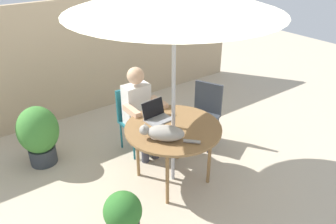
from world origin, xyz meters
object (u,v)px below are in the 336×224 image
at_px(chair_empty, 205,110).
at_px(person_seated, 140,108).
at_px(patio_table, 173,131).
at_px(potted_plant_by_chair, 124,221).
at_px(cat, 163,133).
at_px(potted_plant_near_fence, 39,134).
at_px(chair_occupied, 134,115).
at_px(laptop, 156,114).

bearing_deg(chair_empty, person_seated, 160.97).
bearing_deg(chair_empty, patio_table, -154.31).
xyz_separation_m(patio_table, potted_plant_by_chair, (-0.99, -0.57, -0.32)).
relative_size(patio_table, cat, 2.20).
relative_size(chair_empty, cat, 1.74).
relative_size(chair_empty, potted_plant_by_chair, 1.30).
bearing_deg(cat, potted_plant_near_fence, 123.10).
distance_m(chair_occupied, cat, 1.10).
distance_m(chair_empty, cat, 1.30).
xyz_separation_m(laptop, potted_plant_by_chair, (-0.95, -0.85, -0.44)).
distance_m(patio_table, laptop, 0.31).
height_order(patio_table, potted_plant_near_fence, potted_plant_near_fence).
bearing_deg(potted_plant_near_fence, potted_plant_by_chair, -84.55).
distance_m(chair_occupied, person_seated, 0.23).
relative_size(person_seated, cat, 2.42).
xyz_separation_m(chair_empty, laptop, (-0.93, -0.15, 0.29)).
distance_m(cat, potted_plant_by_chair, 0.98).
xyz_separation_m(chair_empty, person_seated, (-0.88, 0.30, 0.17)).
relative_size(chair_empty, person_seated, 0.72).
bearing_deg(laptop, chair_empty, 8.90).
bearing_deg(chair_occupied, patio_table, -90.00).
distance_m(laptop, potted_plant_by_chair, 1.35).
distance_m(cat, potted_plant_near_fence, 1.74).
distance_m(person_seated, cat, 0.92).
xyz_separation_m(chair_occupied, chair_empty, (0.88, -0.46, 0.00)).
bearing_deg(person_seated, chair_empty, -19.03).
height_order(laptop, cat, laptop).
bearing_deg(potted_plant_near_fence, chair_occupied, -18.46).
bearing_deg(patio_table, cat, -148.39).
xyz_separation_m(chair_occupied, potted_plant_by_chair, (-0.99, -1.46, -0.15)).
bearing_deg(chair_occupied, cat, -103.24).
height_order(laptop, potted_plant_near_fence, laptop).
bearing_deg(chair_empty, potted_plant_near_fence, 157.45).
relative_size(laptop, cat, 0.64).
bearing_deg(laptop, patio_table, -80.09).
height_order(chair_occupied, person_seated, person_seated).
distance_m(potted_plant_near_fence, potted_plant_by_chair, 1.86).
height_order(patio_table, cat, cat).
relative_size(chair_occupied, cat, 1.74).
bearing_deg(laptop, person_seated, 83.82).
bearing_deg(potted_plant_by_chair, potted_plant_near_fence, 95.45).
relative_size(chair_occupied, chair_empty, 1.00).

